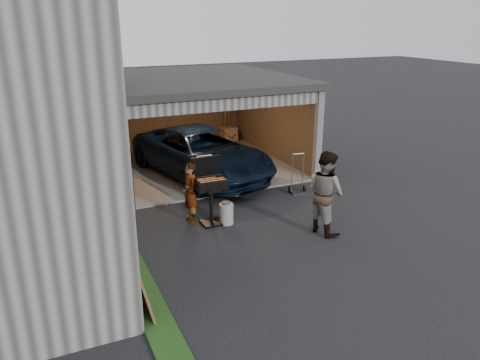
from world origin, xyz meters
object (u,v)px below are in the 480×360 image
(woman, at_px, (190,193))
(bbq_grill, at_px, (210,186))
(man, at_px, (325,192))
(propane_tank, at_px, (226,214))
(plywood_panel, at_px, (141,287))
(minivan, at_px, (202,155))
(hand_truck, at_px, (298,185))

(woman, xyz_separation_m, bbq_grill, (0.41, -0.27, 0.20))
(woman, bearing_deg, man, 54.67)
(man, height_order, bbq_grill, man)
(bbq_grill, bearing_deg, propane_tank, -25.57)
(man, relative_size, bbq_grill, 1.19)
(bbq_grill, height_order, propane_tank, bbq_grill)
(man, height_order, plywood_panel, man)
(minivan, xyz_separation_m, man, (1.23, -4.73, 0.23))
(minivan, height_order, plywood_panel, minivan)
(propane_tank, bearing_deg, woman, 150.15)
(woman, distance_m, hand_truck, 3.45)
(minivan, bearing_deg, plywood_panel, -131.11)
(minivan, distance_m, plywood_panel, 6.99)
(propane_tank, bearing_deg, minivan, 79.62)
(man, xyz_separation_m, hand_truck, (0.74, 2.38, -0.73))
(plywood_panel, bearing_deg, woman, 59.07)
(woman, relative_size, plywood_panel, 1.48)
(plywood_panel, height_order, hand_truck, hand_truck)
(minivan, height_order, hand_truck, minivan)
(man, xyz_separation_m, bbq_grill, (-2.19, 1.47, -0.00))
(woman, xyz_separation_m, propane_tank, (0.74, -0.43, -0.50))
(propane_tank, bearing_deg, hand_truck, 22.48)
(bbq_grill, bearing_deg, man, -33.77)
(minivan, distance_m, propane_tank, 3.52)
(minivan, height_order, man, man)
(woman, distance_m, man, 3.13)
(bbq_grill, relative_size, plywood_panel, 1.59)
(minivan, height_order, woman, woman)
(woman, relative_size, man, 0.78)
(propane_tank, height_order, plywood_panel, plywood_panel)
(woman, bearing_deg, hand_truck, 99.33)
(minivan, bearing_deg, propane_tank, -113.57)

